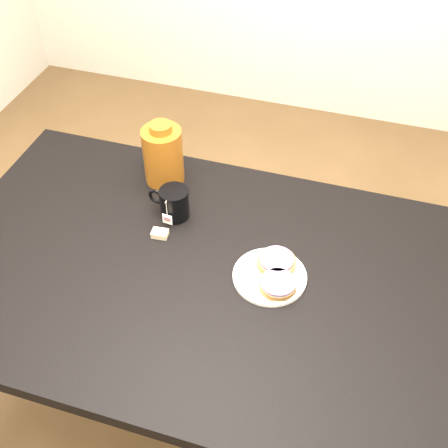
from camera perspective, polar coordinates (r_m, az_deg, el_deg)
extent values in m
plane|color=brown|center=(2.13, -2.39, -17.74)|extent=(4.00, 4.00, 0.00)
cube|color=black|center=(1.52, -3.20, -4.97)|extent=(1.40, 0.90, 0.04)
cylinder|color=black|center=(2.25, -14.97, -0.05)|extent=(0.06, 0.06, 0.71)
cylinder|color=black|center=(2.03, 18.60, -7.57)|extent=(0.06, 0.06, 0.71)
cylinder|color=white|center=(1.48, 4.66, -5.34)|extent=(0.19, 0.19, 0.01)
torus|color=white|center=(1.48, 4.67, -5.20)|extent=(0.19, 0.19, 0.01)
cylinder|color=brown|center=(1.50, 5.34, -3.92)|extent=(0.14, 0.14, 0.02)
cylinder|color=#93769F|center=(1.49, 5.38, -3.57)|extent=(0.12, 0.12, 0.01)
cylinder|color=brown|center=(1.45, 5.49, -6.25)|extent=(0.13, 0.13, 0.02)
cylinder|color=#93769F|center=(1.43, 5.53, -5.92)|extent=(0.13, 0.13, 0.01)
cylinder|color=black|center=(1.62, -5.05, 2.12)|extent=(0.09, 0.09, 0.09)
cylinder|color=black|center=(1.59, -5.14, 3.15)|extent=(0.07, 0.07, 0.00)
torus|color=black|center=(1.64, -6.88, 2.78)|extent=(0.05, 0.02, 0.05)
cylinder|color=beige|center=(1.57, -5.86, 1.63)|extent=(0.00, 0.00, 0.05)
cube|color=white|center=(1.60, -5.75, 0.52)|extent=(0.03, 0.01, 0.03)
cube|color=#C6B793|center=(1.59, -6.53, -0.98)|extent=(0.05, 0.04, 0.02)
cylinder|color=#62310C|center=(1.72, -6.20, 6.89)|extent=(0.12, 0.12, 0.18)
cylinder|color=#62310C|center=(1.66, -6.47, 9.69)|extent=(0.07, 0.07, 0.02)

